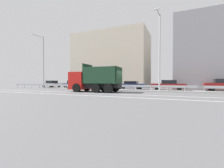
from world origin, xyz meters
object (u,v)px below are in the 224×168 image
Objects in this scene: street_lamp_1 at (159,49)px; parked_car_3 at (131,85)px; dump_truck at (90,82)px; parked_car_2 at (99,85)px; street_lamp_0 at (43,60)px; parked_car_1 at (74,84)px; median_road_sign at (85,82)px; church_tower at (198,61)px; parked_car_0 at (52,84)px; parked_car_4 at (168,85)px; parked_car_5 at (224,85)px.

street_lamp_1 reaches higher than parked_car_3.
dump_truck is 1.36× the size of parked_car_2.
street_lamp_0 is 1.95× the size of parked_car_1.
median_road_sign is 7.12m from parked_car_1.
church_tower is at bearing -31.06° from dump_truck.
parked_car_0 is (-22.26, 4.70, -4.56)m from street_lamp_1.
median_road_sign reaches higher than parked_car_1.
parked_car_0 is 36.35m from church_tower.
parked_car_3 is at bearing 92.77° from parked_car_1.
street_lamp_1 is 26.36m from church_tower.
median_road_sign is 0.47× the size of parked_car_2.
median_road_sign is at bearing 179.44° from street_lamp_1.
street_lamp_0 reaches higher than parked_car_1.
median_road_sign is at bearing -125.45° from church_tower.
parked_car_1 is 5.58m from parked_car_2.
church_tower is (29.36, 20.67, 5.70)m from parked_car_0.
dump_truck is 0.71× the size of street_lamp_0.
church_tower is (17.98, 25.26, 5.19)m from median_road_sign.
parked_car_2 is 11.65m from parked_car_4.
church_tower reaches higher than parked_car_0.
dump_truck is 0.68× the size of street_lamp_1.
parked_car_4 is (5.81, -0.22, 0.06)m from parked_car_3.
parked_car_5 is at bearing -86.19° from parked_car_2.
parked_car_1 is at bearing 43.48° from dump_truck.
street_lamp_0 is at bearing -144.67° from parked_car_0.
median_road_sign is 9.27m from street_lamp_0.
dump_truck reaches higher than median_road_sign.
median_road_sign reaches higher than parked_car_5.
median_road_sign is 0.52× the size of parked_car_0.
street_lamp_0 is 1.87× the size of parked_car_3.
street_lamp_1 is 2.21× the size of parked_car_0.
parked_car_4 is at bearing 92.23° from parked_car_1.
street_lamp_1 is 2.04× the size of parked_car_5.
median_road_sign is (-2.96, 3.40, -0.05)m from dump_truck.
parked_car_1 is (5.89, -0.08, 0.01)m from parked_car_0.
street_lamp_1 reaches higher than parked_car_2.
parked_car_2 is at bearing 88.75° from median_road_sign.
parked_car_0 reaches higher than parked_car_3.
parked_car_3 is 1.00× the size of parked_car_4.
street_lamp_1 is at bearing -108.93° from parked_car_2.
parked_car_4 is at bearing -106.48° from church_tower.
church_tower is at bearing -32.03° from parked_car_3.
parked_car_0 is 23.12m from parked_car_4.
street_lamp_0 is at bearing -135.99° from church_tower.
dump_truck is 1.38× the size of parked_car_5.
median_road_sign is at bearing -178.37° from parked_car_2.
street_lamp_1 is 17.60m from parked_car_1.
parked_car_4 is 0.35× the size of church_tower.
parked_car_3 is at bearing -85.33° from parked_car_2.
church_tower is at bearing -37.48° from parked_car_2.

